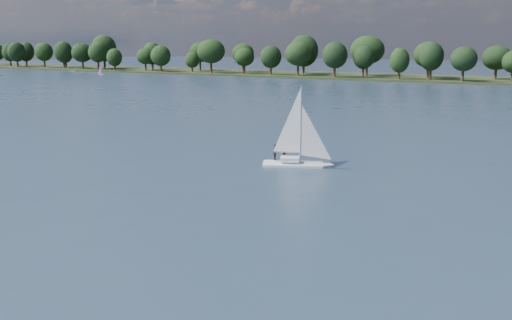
% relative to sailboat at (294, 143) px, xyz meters
% --- Properties ---
extents(ground, '(700.00, 700.00, 0.00)m').
position_rel_sailboat_xyz_m(ground, '(8.76, 50.90, -2.68)').
color(ground, '#233342').
rests_on(ground, ground).
extents(sailboat, '(7.52, 4.70, 9.61)m').
position_rel_sailboat_xyz_m(sailboat, '(0.00, 0.00, 0.00)').
color(sailboat, white).
rests_on(sailboat, ground).
extents(dinghy_pink, '(3.21, 2.49, 4.81)m').
position_rel_sailboat_xyz_m(dinghy_pink, '(-151.78, 126.66, -1.54)').
color(dinghy_pink, silver).
rests_on(dinghy_pink, ground).
extents(pontoon, '(4.18, 2.40, 0.50)m').
position_rel_sailboat_xyz_m(pontoon, '(-182.64, 139.99, -2.68)').
color(pontoon, '#4F5254').
rests_on(pontoon, ground).
extents(treeline, '(562.60, 73.79, 18.64)m').
position_rel_sailboat_xyz_m(treeline, '(4.77, 158.94, 5.52)').
color(treeline, black).
rests_on(treeline, ground).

